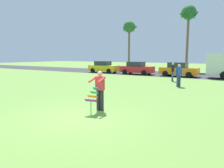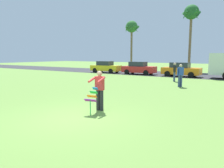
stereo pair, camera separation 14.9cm
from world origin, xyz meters
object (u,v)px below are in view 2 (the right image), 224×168
(person_kite_flyer, at_px, (99,89))
(parked_car_red, at_px, (139,68))
(palm_tree_left_near, at_px, (132,29))
(parked_car_yellow, at_px, (106,67))
(kite_held, at_px, (92,97))
(parked_car_orange, at_px, (181,70))
(palm_tree_right_near, at_px, (191,15))
(person_walker_far, at_px, (174,71))
(person_walker_near, at_px, (180,75))

(person_kite_flyer, height_order, parked_car_red, person_kite_flyer)
(palm_tree_left_near, bearing_deg, person_kite_flyer, -65.53)
(parked_car_red, bearing_deg, parked_car_yellow, -179.99)
(kite_held, relative_size, parked_car_orange, 0.25)
(kite_held, height_order, palm_tree_right_near, palm_tree_right_near)
(parked_car_yellow, distance_m, person_walker_far, 12.03)
(kite_held, bearing_deg, parked_car_yellow, 122.51)
(parked_car_orange, xyz_separation_m, person_walker_far, (0.68, -4.92, 0.16))
(person_walker_near, bearing_deg, kite_held, -96.55)
(person_kite_flyer, height_order, palm_tree_left_near, palm_tree_left_near)
(palm_tree_left_near, distance_m, palm_tree_right_near, 10.76)
(person_kite_flyer, relative_size, palm_tree_right_near, 0.18)
(palm_tree_left_near, bearing_deg, person_walker_near, -53.49)
(person_kite_flyer, bearing_deg, kite_held, -83.38)
(palm_tree_left_near, relative_size, person_walker_near, 4.94)
(parked_car_red, distance_m, person_walker_far, 7.70)
(person_kite_flyer, xyz_separation_m, parked_car_yellow, (-11.16, 17.00, -0.18))
(parked_car_orange, xyz_separation_m, palm_tree_right_near, (-0.96, 8.40, 7.36))
(person_kite_flyer, xyz_separation_m, parked_car_orange, (-0.86, 17.00, -0.18))
(parked_car_yellow, relative_size, person_walker_near, 2.46)
(kite_held, height_order, parked_car_yellow, parked_car_yellow)
(person_kite_flyer, bearing_deg, parked_car_orange, 92.88)
(person_walker_far, bearing_deg, kite_held, -88.86)
(person_kite_flyer, relative_size, person_walker_near, 1.00)
(parked_car_red, xyz_separation_m, person_walker_near, (7.26, -8.10, 0.16))
(parked_car_red, height_order, palm_tree_left_near, palm_tree_left_near)
(person_kite_flyer, bearing_deg, palm_tree_right_near, 94.09)
(person_kite_flyer, xyz_separation_m, person_walker_far, (-0.18, 12.08, -0.02))
(palm_tree_left_near, height_order, palm_tree_right_near, palm_tree_right_near)
(parked_car_orange, bearing_deg, palm_tree_right_near, 96.54)
(kite_held, bearing_deg, person_kite_flyer, 96.62)
(person_walker_near, bearing_deg, parked_car_yellow, 146.71)
(person_kite_flyer, xyz_separation_m, person_walker_near, (1.17, 8.90, -0.02))
(kite_held, bearing_deg, palm_tree_right_near, 94.16)
(parked_car_red, bearing_deg, person_kite_flyer, -70.28)
(parked_car_yellow, height_order, palm_tree_right_near, palm_tree_right_near)
(kite_held, relative_size, palm_tree_right_near, 0.11)
(parked_car_red, bearing_deg, person_walker_near, -48.12)
(person_kite_flyer, distance_m, parked_car_orange, 17.02)
(person_kite_flyer, height_order, parked_car_yellow, person_kite_flyer)
(palm_tree_left_near, xyz_separation_m, person_walker_near, (13.55, -18.30, -6.20))
(parked_car_yellow, xyz_separation_m, person_walker_far, (10.98, -4.92, 0.16))
(parked_car_yellow, height_order, person_walker_near, person_walker_near)
(parked_car_orange, height_order, person_walker_near, person_walker_near)
(parked_car_red, xyz_separation_m, parked_car_orange, (5.24, 0.00, 0.00))
(parked_car_orange, relative_size, palm_tree_right_near, 0.44)
(parked_car_yellow, distance_m, person_walker_near, 14.75)
(parked_car_orange, bearing_deg, person_walker_far, -82.19)
(kite_held, relative_size, palm_tree_left_near, 0.13)
(person_kite_flyer, bearing_deg, palm_tree_left_near, 114.47)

